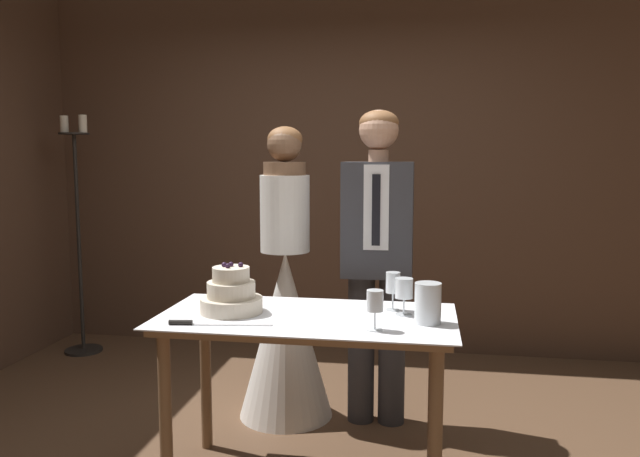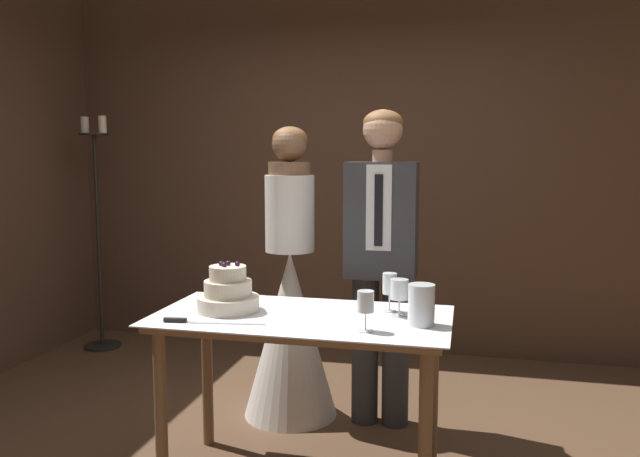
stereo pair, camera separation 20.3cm
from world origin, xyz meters
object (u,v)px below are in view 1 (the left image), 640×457
Objects in this scene: wine_glass_middle at (393,285)px; bride at (286,313)px; tiered_cake at (231,295)px; wine_glass_near at (404,290)px; groom at (377,250)px; cake_knife at (201,323)px; candle_stand at (79,244)px; wine_glass_far at (375,302)px; hurricane_candle at (428,304)px; cake_table at (307,339)px.

bride reaches higher than wine_glass_middle.
tiered_cake is 0.75m from wine_glass_middle.
wine_glass_near is 0.10× the size of groom.
bride is (0.15, 0.95, -0.19)m from cake_knife.
candle_stand reaches higher than wine_glass_middle.
wine_glass_far is at bearing -112.14° from wine_glass_near.
tiered_cake is 0.89m from hurricane_candle.
candle_stand reaches higher than tiered_cake.
wine_glass_near is at bearing -75.21° from groom.
wine_glass_near is (0.85, 0.31, 0.11)m from cake_knife.
bride is (-0.69, 0.64, -0.30)m from wine_glass_near.
wine_glass_near is at bearing -31.51° from candle_stand.
hurricane_candle is (0.54, -0.04, 0.19)m from cake_table.
hurricane_candle is 1.14m from bride.
wine_glass_near is at bearing 10.70° from cake_table.
tiered_cake is at bearing -97.06° from bride.
wine_glass_middle is 0.35m from wine_glass_far.
wine_glass_far is 3.00m from candle_stand.
bride is at bearing 136.28° from hurricane_candle.
wine_glass_middle is 0.26m from hurricane_candle.
hurricane_candle is (0.22, 0.14, -0.03)m from wine_glass_far.
cake_knife is 2.51× the size of hurricane_candle.
hurricane_candle is at bearing 33.85° from wine_glass_far.
cake_table is 0.40m from tiered_cake.
cake_table is at bearing -109.96° from groom.
wine_glass_near and wine_glass_far have the same top height.
candle_stand is at bearing 124.05° from cake_knife.
bride is (0.09, 0.72, -0.27)m from tiered_cake.
cake_knife is 0.98m from bride.
candle_stand reaches higher than wine_glass_near.
hurricane_candle is (0.16, -0.20, -0.04)m from wine_glass_middle.
cake_table is 0.77m from bride.
tiered_cake reaches higher than hurricane_candle.
tiered_cake is 0.17× the size of bride.
wine_glass_near reaches higher than cake_knife.
wine_glass_near is 0.09× the size of candle_stand.
wine_glass_middle is 0.11× the size of bride.
wine_glass_middle is at bearing 128.08° from hurricane_candle.
groom reaches higher than cake_knife.
wine_glass_far is at bearing -99.05° from wine_glass_middle.
hurricane_candle is 0.11× the size of bride.
cake_knife is 2.62× the size of wine_glass_near.
wine_glass_far is at bearing -4.32° from cake_knife.
candle_stand is (-2.50, 1.53, -0.06)m from wine_glass_near.
cake_table is 0.49m from wine_glass_near.
wine_glass_far is at bearing -30.13° from cake_table.
wine_glass_far is at bearing -15.39° from tiered_cake.
groom reaches higher than cake_table.
cake_knife is at bearing -48.15° from candle_stand.
bride is at bearing 138.78° from wine_glass_middle.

